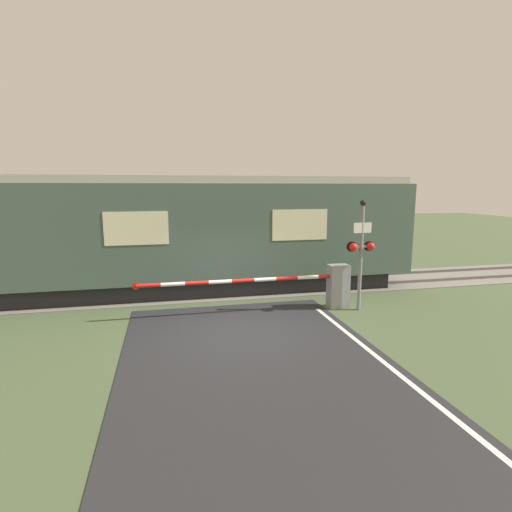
{
  "coord_description": "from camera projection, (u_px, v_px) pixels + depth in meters",
  "views": [
    {
      "loc": [
        -1.76,
        -9.9,
        3.65
      ],
      "look_at": [
        0.85,
        1.7,
        1.59
      ],
      "focal_mm": 28.0,
      "sensor_mm": 36.0,
      "label": 1
    }
  ],
  "objects": [
    {
      "name": "track_bed",
      "position": [
        219.0,
        289.0,
        14.43
      ],
      "size": [
        36.0,
        3.2,
        0.13
      ],
      "color": "slate",
      "rests_on": "ground_plane"
    },
    {
      "name": "train",
      "position": [
        140.0,
        235.0,
        13.51
      ],
      "size": [
        18.91,
        2.91,
        4.01
      ],
      "color": "black",
      "rests_on": "ground_plane"
    },
    {
      "name": "ground_plane",
      "position": [
        239.0,
        327.0,
        10.52
      ],
      "size": [
        80.0,
        80.0,
        0.0
      ],
      "primitive_type": "plane",
      "color": "#475638"
    },
    {
      "name": "crossing_barrier",
      "position": [
        323.0,
        285.0,
        12.06
      ],
      "size": [
        6.33,
        0.44,
        1.33
      ],
      "color": "gray",
      "rests_on": "ground_plane"
    },
    {
      "name": "signal_post",
      "position": [
        361.0,
        248.0,
        11.71
      ],
      "size": [
        0.86,
        0.26,
        3.3
      ],
      "color": "gray",
      "rests_on": "ground_plane"
    }
  ]
}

